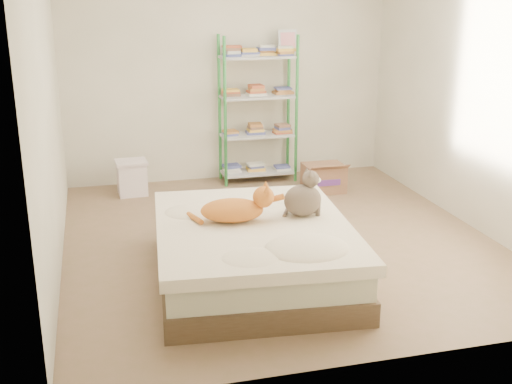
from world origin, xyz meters
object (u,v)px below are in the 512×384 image
object	(u,v)px
shelf_unit	(258,109)
grey_cat	(303,193)
cardboard_box	(324,178)
orange_cat	(232,207)
white_bin	(132,177)
bed	(253,251)

from	to	relation	value
shelf_unit	grey_cat	bearing A→B (deg)	-96.89
cardboard_box	orange_cat	bearing A→B (deg)	-126.49
shelf_unit	cardboard_box	xyz separation A→B (m)	(0.60, -0.62, -0.70)
orange_cat	cardboard_box	world-z (taller)	orange_cat
shelf_unit	white_bin	xyz separation A→B (m)	(-1.50, -0.21, -0.66)
white_bin	bed	bearing A→B (deg)	-72.62
bed	shelf_unit	world-z (taller)	shelf_unit
bed	white_bin	bearing A→B (deg)	112.45
orange_cat	grey_cat	world-z (taller)	grey_cat
cardboard_box	bed	bearing A→B (deg)	-122.62
bed	orange_cat	bearing A→B (deg)	157.74
orange_cat	shelf_unit	size ratio (longest dim) A/B	0.33
orange_cat	shelf_unit	distance (m)	2.74
bed	shelf_unit	xyz separation A→B (m)	(0.73, 2.65, 0.62)
grey_cat	white_bin	distance (m)	2.69
grey_cat	white_bin	size ratio (longest dim) A/B	0.95
bed	cardboard_box	distance (m)	2.44
shelf_unit	white_bin	world-z (taller)	shelf_unit
cardboard_box	white_bin	distance (m)	2.14
cardboard_box	grey_cat	bearing A→B (deg)	-114.34
cardboard_box	white_bin	world-z (taller)	white_bin
bed	orange_cat	world-z (taller)	orange_cat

